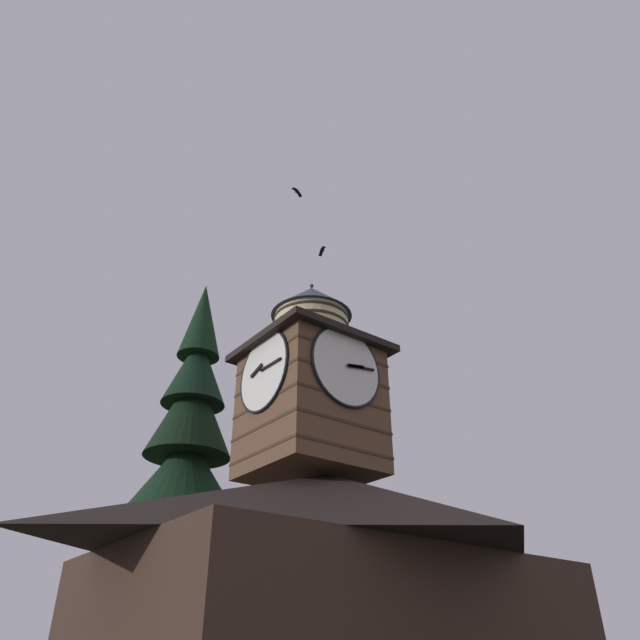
# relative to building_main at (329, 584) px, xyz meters

# --- Properties ---
(building_main) EXTENTS (13.63, 10.02, 6.78)m
(building_main) POSITION_rel_building_main_xyz_m (0.00, 0.00, 0.00)
(building_main) COLOR #3C291F
(building_main) RESTS_ON ground_plane
(clock_tower) EXTENTS (4.67, 4.67, 7.74)m
(clock_tower) POSITION_rel_building_main_xyz_m (0.25, -0.69, 6.64)
(clock_tower) COLOR brown
(clock_tower) RESTS_ON building_main
(pine_tree_behind) EXTENTS (6.22, 6.22, 17.45)m
(pine_tree_behind) POSITION_rel_building_main_xyz_m (1.63, -7.52, 3.50)
(pine_tree_behind) COLOR #473323
(pine_tree_behind) RESTS_ON ground_plane
(moon) EXTENTS (1.74, 1.74, 1.74)m
(moon) POSITION_rel_building_main_xyz_m (-18.35, -42.41, 7.02)
(moon) COLOR silver
(flying_bird_high) EXTENTS (0.38, 0.66, 0.13)m
(flying_bird_high) POSITION_rel_building_main_xyz_m (0.02, -0.30, 12.54)
(flying_bird_high) COLOR black
(flying_bird_low) EXTENTS (0.64, 0.36, 0.13)m
(flying_bird_low) POSITION_rel_building_main_xyz_m (1.40, -0.20, 14.89)
(flying_bird_low) COLOR black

